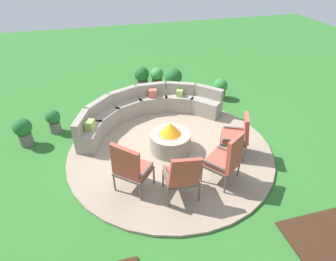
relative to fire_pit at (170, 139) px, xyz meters
name	(u,v)px	position (x,y,z in m)	size (l,w,h in m)	color
ground_plane	(170,151)	(0.00, 0.00, -0.34)	(24.00, 24.00, 0.00)	#2D6B28
patio_circle	(170,150)	(0.00, 0.00, -0.31)	(4.68, 4.68, 0.06)	gray
fire_pit	(170,139)	(0.00, 0.00, 0.00)	(0.93, 0.93, 0.71)	gray
curved_stone_bench	(145,109)	(-0.30, 1.45, 0.03)	(3.91, 1.89, 0.75)	gray
lounge_chair_front_left	(130,167)	(-1.06, -1.05, 0.30)	(0.82, 0.84, 1.15)	brown
lounge_chair_front_right	(182,175)	(-0.19, -1.47, 0.27)	(0.62, 0.57, 1.04)	brown
lounge_chair_back_left	(227,159)	(0.76, -1.28, 0.29)	(0.83, 0.85, 1.12)	brown
lounge_chair_back_right	(238,134)	(1.37, -0.56, 0.26)	(0.74, 0.73, 1.02)	brown
potted_plant_0	(53,120)	(-2.61, 1.55, 0.01)	(0.36, 0.36, 0.62)	#605B56
potted_plant_1	(157,76)	(0.54, 3.58, 0.01)	(0.42, 0.42, 0.62)	brown
potted_plant_2	(142,76)	(0.04, 3.67, 0.03)	(0.49, 0.49, 0.68)	#605B56
potted_plant_3	(220,88)	(2.18, 2.19, 0.00)	(0.44, 0.44, 0.63)	brown
potted_plant_4	(23,130)	(-3.24, 1.15, 0.08)	(0.43, 0.43, 0.72)	#605B56
potted_plant_5	(173,79)	(0.94, 3.04, 0.09)	(0.55, 0.55, 0.77)	brown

